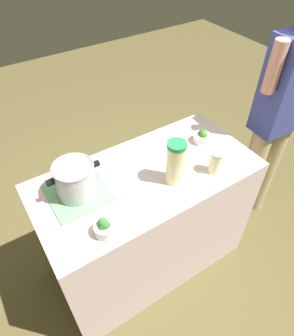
# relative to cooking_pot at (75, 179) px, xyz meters

# --- Properties ---
(ground_plane) EXTENTS (8.00, 8.00, 0.00)m
(ground_plane) POSITION_rel_cooking_pot_xyz_m (0.39, -0.08, -1.01)
(ground_plane) COLOR brown
(counter_slab) EXTENTS (1.31, 0.64, 0.91)m
(counter_slab) POSITION_rel_cooking_pot_xyz_m (0.39, -0.08, -0.56)
(counter_slab) COLOR beige
(counter_slab) RESTS_ON ground_plane
(dish_cloth) EXTENTS (0.31, 0.31, 0.01)m
(dish_cloth) POSITION_rel_cooking_pot_xyz_m (0.00, 0.00, -0.10)
(dish_cloth) COLOR #70AE77
(dish_cloth) RESTS_ON counter_slab
(cooking_pot) EXTENTS (0.28, 0.21, 0.19)m
(cooking_pot) POSITION_rel_cooking_pot_xyz_m (0.00, 0.00, 0.00)
(cooking_pot) COLOR #B7B7BC
(cooking_pot) RESTS_ON dish_cloth
(lemonade_pitcher) EXTENTS (0.10, 0.10, 0.26)m
(lemonade_pitcher) POSITION_rel_cooking_pot_xyz_m (0.49, -0.20, 0.03)
(lemonade_pitcher) COLOR #F4E6A4
(lemonade_pitcher) RESTS_ON counter_slab
(mason_jar) EXTENTS (0.07, 0.07, 0.14)m
(mason_jar) POSITION_rel_cooking_pot_xyz_m (0.72, -0.27, -0.04)
(mason_jar) COLOR beige
(mason_jar) RESTS_ON counter_slab
(broccoli_bowl_front) EXTENTS (0.11, 0.11, 0.09)m
(broccoli_bowl_front) POSITION_rel_cooking_pot_xyz_m (0.01, -0.30, -0.07)
(broccoli_bowl_front) COLOR silver
(broccoli_bowl_front) RESTS_ON counter_slab
(broccoli_bowl_center) EXTENTS (0.11, 0.11, 0.09)m
(broccoli_bowl_center) POSITION_rel_cooking_pot_xyz_m (0.84, -0.02, -0.07)
(broccoli_bowl_center) COLOR silver
(broccoli_bowl_center) RESTS_ON counter_slab
(person_cook) EXTENTS (0.50, 0.22, 1.73)m
(person_cook) POSITION_rel_cooking_pot_xyz_m (1.38, -0.16, -0.06)
(person_cook) COLOR tan
(person_cook) RESTS_ON ground_plane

